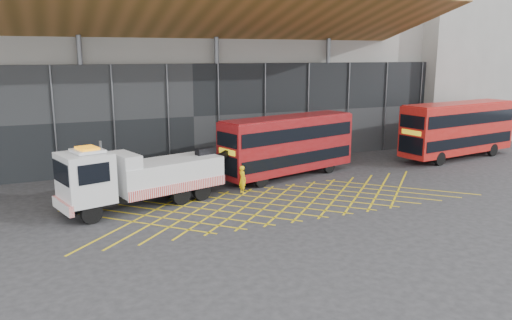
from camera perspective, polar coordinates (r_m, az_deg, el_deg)
name	(u,v)px	position (r m, az deg, el deg)	size (l,w,h in m)	color
ground_plane	(218,211)	(28.54, -4.36, -5.79)	(120.00, 120.00, 0.00)	#262629
road_markings	(281,202)	(30.01, 2.90, -4.87)	(24.76, 7.16, 0.01)	gold
construction_building	(168,51)	(45.40, -9.98, 12.17)	(55.00, 23.97, 18.00)	gray
east_building	(452,42)	(58.34, 21.50, 12.47)	(15.00, 12.00, 20.00)	gray
recovery_truck	(139,176)	(29.47, -13.25, -1.84)	(11.26, 5.13, 3.94)	black
bus_towed	(288,144)	(35.82, 3.70, 1.89)	(11.03, 5.25, 4.38)	maroon
bus_second	(458,128)	(45.60, 22.09, 3.46)	(11.87, 4.43, 4.72)	#AD140F
worker	(242,180)	(31.74, -1.55, -2.24)	(0.66, 0.43, 1.80)	yellow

